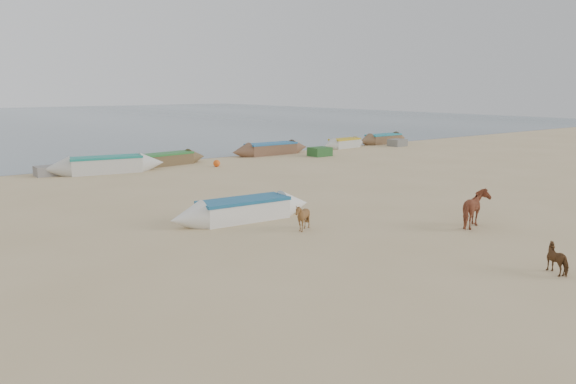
# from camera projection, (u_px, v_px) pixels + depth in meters

# --- Properties ---
(ground) EXTENTS (140.00, 140.00, 0.00)m
(ground) POSITION_uv_depth(u_px,v_px,m) (361.00, 239.00, 18.62)
(ground) COLOR tan
(ground) RESTS_ON ground
(cow_adult) EXTENTS (1.76, 1.25, 1.36)m
(cow_adult) POSITION_uv_depth(u_px,v_px,m) (476.00, 209.00, 20.05)
(cow_adult) COLOR brown
(cow_adult) RESTS_ON ground
(calf_front) EXTENTS (1.04, 0.96, 0.98)m
(calf_front) POSITION_uv_depth(u_px,v_px,m) (302.00, 217.00, 19.61)
(calf_front) COLOR brown
(calf_front) RESTS_ON ground
(calf_right) EXTENTS (0.69, 0.81, 0.80)m
(calf_right) POSITION_uv_depth(u_px,v_px,m) (560.00, 259.00, 15.14)
(calf_right) COLOR brown
(calf_right) RESTS_ON ground
(near_canoe) EXTENTS (5.94, 1.62, 0.83)m
(near_canoe) POSITION_uv_depth(u_px,v_px,m) (244.00, 210.00, 21.20)
(near_canoe) COLOR white
(near_canoe) RESTS_ON ground
(waterline_canoes) EXTENTS (55.21, 4.38, 0.99)m
(waterline_canoes) POSITION_uv_depth(u_px,v_px,m) (129.00, 161.00, 34.92)
(waterline_canoes) COLOR brown
(waterline_canoes) RESTS_ON ground
(beach_clutter) EXTENTS (46.84, 3.40, 0.64)m
(beach_clutter) POSITION_uv_depth(u_px,v_px,m) (207.00, 160.00, 36.47)
(beach_clutter) COLOR #2D643C
(beach_clutter) RESTS_ON ground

